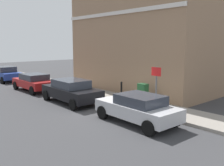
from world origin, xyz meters
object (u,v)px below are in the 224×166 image
car_black (71,91)px  bollard_far_kerb (91,87)px  car_silver (138,108)px  car_blue (5,73)px  utility_cabinet (143,94)px  car_red (34,82)px  bollard_near_cabinet (121,89)px  street_sign (156,82)px

car_black → bollard_far_kerb: size_ratio=4.22×
car_black → car_silver: bearing=-177.6°
car_blue → utility_cabinet: size_ratio=3.92×
car_red → bollard_far_kerb: size_ratio=3.95×
car_red → car_blue: bearing=-1.7°
utility_cabinet → bollard_far_kerb: utility_cabinet is taller
car_red → bollard_near_cabinet: bearing=-157.9°
car_black → car_red: car_black is taller
car_red → utility_cabinet: (2.77, -8.60, -0.02)m
car_silver → car_black: bearing=2.7°
bollard_far_kerb → street_sign: (0.17, -5.32, 0.96)m
car_black → street_sign: street_sign is taller
bollard_near_cabinet → car_black: bearing=152.9°
utility_cabinet → bollard_far_kerb: 3.83m
car_red → utility_cabinet: bearing=-163.3°
car_silver → car_red: (-0.15, 10.60, -0.00)m
car_black → bollard_near_cabinet: car_black is taller
car_silver → car_red: bearing=2.2°
car_silver → street_sign: bearing=-76.8°
car_red → utility_cabinet: 9.04m
car_blue → bollard_far_kerb: size_ratio=4.34×
car_blue → bollard_near_cabinet: size_ratio=4.34×
car_blue → car_silver: bearing=178.6°
car_blue → street_sign: street_sign is taller
car_black → utility_cabinet: (2.75, -3.37, -0.07)m
car_red → bollard_near_cabinet: 7.28m
bollard_far_kerb → car_red: bearing=109.5°
street_sign → bollard_near_cabinet: bearing=74.8°
bollard_near_cabinet → bollard_far_kerb: bearing=122.5°
car_black → car_blue: bearing=0.8°
car_silver → bollard_far_kerb: (1.59, 5.69, -0.00)m
bollard_far_kerb → street_sign: bearing=-88.2°
utility_cabinet → street_sign: (-0.86, -1.63, 0.98)m
bollard_near_cabinet → utility_cabinet: bearing=-93.0°
street_sign → car_red: bearing=100.6°
car_black → street_sign: (1.88, -5.00, 0.91)m
car_red → street_sign: (1.91, -10.24, 0.96)m
car_blue → bollard_near_cabinet: bearing=-169.9°
utility_cabinet → street_sign: 2.09m
car_silver → car_red: size_ratio=0.99×
car_black → bollard_far_kerb: bearing=-78.6°
car_red → street_sign: street_sign is taller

